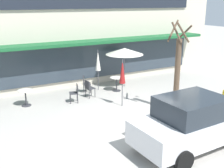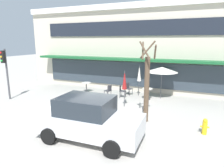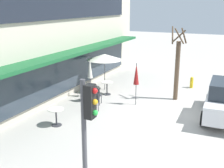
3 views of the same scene
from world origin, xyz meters
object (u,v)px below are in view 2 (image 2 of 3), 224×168
Objects in this scene: cafe_chair_0 at (122,90)px; cafe_chair_2 at (108,90)px; cafe_table_streetside at (86,86)px; patio_umbrella_green_folded at (162,70)px; parked_sedan at (88,119)px; cafe_chair_1 at (128,88)px; street_tree at (147,86)px; cafe_table_near_wall at (147,92)px; patio_umbrella_cream_folded at (125,80)px; fire_hydrant at (205,126)px; traffic_light_pole at (5,66)px; patio_umbrella_corner_open at (139,74)px.

cafe_chair_0 is 0.93m from cafe_chair_2.
patio_umbrella_green_folded is at bearing 4.65° from cafe_table_streetside.
parked_sedan reaches higher than cafe_table_streetside.
patio_umbrella_green_folded is 7.33m from parked_sedan.
street_tree reaches higher than cafe_chair_1.
cafe_chair_2 is at bearing -167.34° from cafe_table_near_wall.
cafe_table_streetside is at bearing -175.35° from patio_umbrella_green_folded.
patio_umbrella_green_folded reaches higher than cafe_chair_2.
parked_sedan is at bearing -103.54° from patio_umbrella_green_folded.
patio_umbrella_green_folded is 2.47× the size of cafe_chair_1.
cafe_chair_2 is at bearing -161.75° from patio_umbrella_green_folded.
cafe_table_streetside is 6.93m from street_tree.
cafe_chair_2 is at bearing -159.20° from cafe_chair_0.
patio_umbrella_cream_folded is 3.12× the size of fire_hydrant.
cafe_table_near_wall is 1.78m from cafe_chair_0.
parked_sedan is at bearing -19.62° from traffic_light_pole.
cafe_chair_1 is (-0.78, -0.04, -1.10)m from patio_umbrella_corner_open.
cafe_table_near_wall is 9.62m from traffic_light_pole.
patio_umbrella_green_folded reaches higher than cafe_chair_0.
patio_umbrella_corner_open is (-0.77, 0.66, 1.11)m from cafe_table_near_wall.
fire_hydrant is (5.21, -3.94, -0.17)m from cafe_chair_0.
street_tree reaches higher than patio_umbrella_green_folded.
fire_hydrant is (2.66, -0.42, -1.46)m from street_tree.
street_tree reaches higher than cafe_table_streetside.
street_tree is (1.71, -1.68, 0.19)m from patio_umbrella_cream_folded.
parked_sedan is (3.93, -6.58, 0.36)m from cafe_table_streetside.
cafe_chair_1 is at bearing 103.32° from patio_umbrella_cream_folded.
cafe_chair_0 is (-0.84, 1.84, -1.10)m from patio_umbrella_cream_folded.
cafe_chair_2 is (-1.71, 1.51, -1.10)m from patio_umbrella_cream_folded.
cafe_table_streetside is 1.08× the size of fire_hydrant.
patio_umbrella_corner_open is 9.06m from traffic_light_pole.
patio_umbrella_cream_folded is at bearing -113.55° from cafe_table_near_wall.
parked_sedan is at bearing -81.99° from cafe_chair_0.
patio_umbrella_corner_open reaches higher than cafe_table_near_wall.
fire_hydrant is at bearing 27.91° from parked_sedan.
traffic_light_pole is (-3.89, -3.80, 1.78)m from cafe_table_streetside.
cafe_table_near_wall and cafe_table_streetside have the same top height.
patio_umbrella_green_folded and patio_umbrella_corner_open have the same top height.
cafe_chair_2 is at bearing 137.06° from street_tree.
cafe_chair_1 reaches higher than cafe_table_streetside.
patio_umbrella_cream_folded is 0.52× the size of parked_sedan.
cafe_chair_0 is 4.53m from street_tree.
street_tree is (-0.02, -4.32, -0.21)m from patio_umbrella_green_folded.
cafe_chair_0 is at bearing 114.65° from patio_umbrella_cream_folded.
patio_umbrella_green_folded is at bearing 33.73° from cafe_table_near_wall.
traffic_light_pole is at bearing 177.69° from fire_hydrant.
cafe_chair_0 is 6.30m from parked_sedan.
cafe_chair_0 is at bearing 26.43° from traffic_light_pole.
cafe_chair_1 is at bearing 136.17° from fire_hydrant.
parked_sedan is at bearing -89.55° from patio_umbrella_cream_folded.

